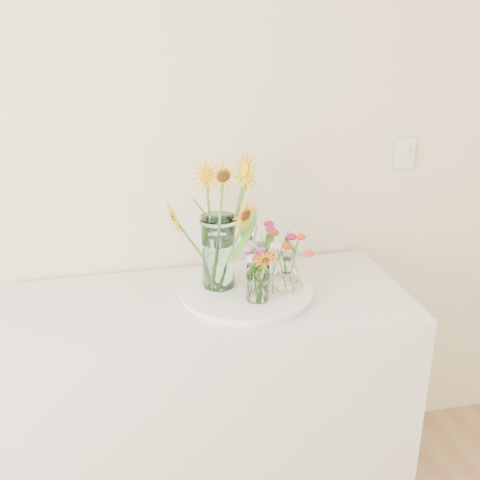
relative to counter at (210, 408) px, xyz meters
The scene contains 10 objects.
counter is the anchor object (origin of this frame).
tray 0.48m from the counter, ahead, with size 0.45×0.45×0.03m, color white.
mason_jar 0.61m from the counter, 46.67° to the left, with size 0.11×0.11×0.26m, color #BCF6F0.
sunflower_bouquet 0.73m from the counter, 46.67° to the left, with size 0.63×0.63×0.50m, color #F1AA05, non-canonical shape.
small_vase_a 0.57m from the counter, 27.12° to the right, with size 0.08×0.08×0.13m, color white.
wildflower_posy_a 0.61m from the counter, 27.12° to the right, with size 0.17×0.17×0.22m, color red, non-canonical shape.
small_vase_b 0.60m from the counter, ahead, with size 0.08×0.08×0.12m, color white, non-canonical shape.
wildflower_posy_b 0.64m from the counter, ahead, with size 0.23×0.23×0.21m, color red, non-canonical shape.
small_vase_c 0.58m from the counter, 23.71° to the left, with size 0.07×0.07×0.13m, color white.
wildflower_posy_c 0.62m from the counter, 23.71° to the left, with size 0.20×0.20×0.22m, color red, non-canonical shape.
Camera 1 is at (-0.35, 0.11, 1.87)m, focal length 45.00 mm.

